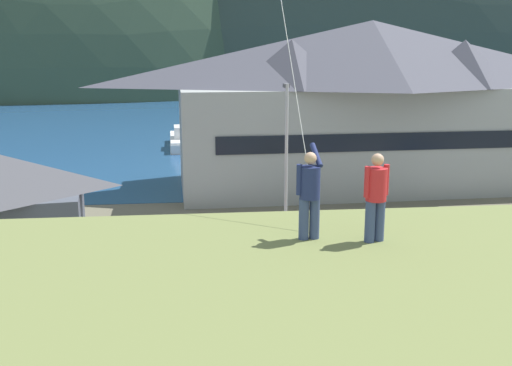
{
  "coord_description": "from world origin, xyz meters",
  "views": [
    {
      "loc": [
        -3.09,
        -18.27,
        9.69
      ],
      "look_at": [
        -0.3,
        9.0,
        3.28
      ],
      "focal_mm": 41.38,
      "sensor_mm": 36.0,
      "label": 1
    }
  ],
  "objects_px": {
    "wharf_dock": "(224,150)",
    "person_kite_flyer": "(310,192)",
    "person_companion": "(376,195)",
    "moored_boat_outer_mooring": "(261,146)",
    "parked_car_mid_row_near": "(214,252)",
    "parking_light_pole": "(286,151)",
    "parked_car_back_row_left": "(340,241)",
    "moored_boat_wharfside": "(184,140)",
    "harbor_lodge": "(370,100)"
  },
  "relations": [
    {
      "from": "parked_car_mid_row_near",
      "to": "moored_boat_wharfside",
      "type": "bearing_deg",
      "value": 93.15
    },
    {
      "from": "harbor_lodge",
      "to": "moored_boat_outer_mooring",
      "type": "distance_m",
      "value": 15.37
    },
    {
      "from": "moored_boat_wharfside",
      "to": "moored_boat_outer_mooring",
      "type": "bearing_deg",
      "value": -31.03
    },
    {
      "from": "parking_light_pole",
      "to": "person_kite_flyer",
      "type": "relative_size",
      "value": 4.18
    },
    {
      "from": "parked_car_mid_row_near",
      "to": "parked_car_back_row_left",
      "type": "relative_size",
      "value": 0.98
    },
    {
      "from": "moored_boat_wharfside",
      "to": "parked_car_back_row_left",
      "type": "xyz_separation_m",
      "value": [
        7.52,
        -32.31,
        0.34
      ]
    },
    {
      "from": "wharf_dock",
      "to": "moored_boat_wharfside",
      "type": "bearing_deg",
      "value": 134.69
    },
    {
      "from": "wharf_dock",
      "to": "moored_boat_outer_mooring",
      "type": "distance_m",
      "value": 3.4
    },
    {
      "from": "moored_boat_wharfside",
      "to": "parked_car_back_row_left",
      "type": "bearing_deg",
      "value": -76.9
    },
    {
      "from": "moored_boat_outer_mooring",
      "to": "parked_car_back_row_left",
      "type": "height_order",
      "value": "moored_boat_outer_mooring"
    },
    {
      "from": "moored_boat_outer_mooring",
      "to": "person_companion",
      "type": "bearing_deg",
      "value": -93.35
    },
    {
      "from": "moored_boat_wharfside",
      "to": "parked_car_mid_row_near",
      "type": "height_order",
      "value": "moored_boat_wharfside"
    },
    {
      "from": "moored_boat_wharfside",
      "to": "person_companion",
      "type": "bearing_deg",
      "value": -84.36
    },
    {
      "from": "moored_boat_wharfside",
      "to": "parked_car_mid_row_near",
      "type": "distance_m",
      "value": 33.2
    },
    {
      "from": "wharf_dock",
      "to": "person_companion",
      "type": "bearing_deg",
      "value": -88.83
    },
    {
      "from": "person_companion",
      "to": "person_kite_flyer",
      "type": "bearing_deg",
      "value": 167.15
    },
    {
      "from": "parked_car_back_row_left",
      "to": "moored_boat_outer_mooring",
      "type": "bearing_deg",
      "value": 90.95
    },
    {
      "from": "moored_boat_wharfside",
      "to": "parked_car_mid_row_near",
      "type": "relative_size",
      "value": 2.0
    },
    {
      "from": "wharf_dock",
      "to": "person_kite_flyer",
      "type": "xyz_separation_m",
      "value": [
        -0.37,
        -42.4,
        6.56
      ]
    },
    {
      "from": "wharf_dock",
      "to": "parked_car_mid_row_near",
      "type": "bearing_deg",
      "value": -93.68
    },
    {
      "from": "wharf_dock",
      "to": "person_kite_flyer",
      "type": "height_order",
      "value": "person_kite_flyer"
    },
    {
      "from": "parked_car_back_row_left",
      "to": "parking_light_pole",
      "type": "xyz_separation_m",
      "value": [
        -1.87,
        4.02,
        3.46
      ]
    },
    {
      "from": "moored_boat_outer_mooring",
      "to": "person_kite_flyer",
      "type": "height_order",
      "value": "person_kite_flyer"
    },
    {
      "from": "moored_boat_outer_mooring",
      "to": "person_kite_flyer",
      "type": "relative_size",
      "value": 3.42
    },
    {
      "from": "person_companion",
      "to": "parked_car_mid_row_near",
      "type": "bearing_deg",
      "value": 101.74
    },
    {
      "from": "moored_boat_wharfside",
      "to": "person_companion",
      "type": "xyz_separation_m",
      "value": [
        4.58,
        -46.44,
        6.17
      ]
    },
    {
      "from": "parking_light_pole",
      "to": "parked_car_mid_row_near",
      "type": "bearing_deg",
      "value": -128.22
    },
    {
      "from": "parked_car_mid_row_near",
      "to": "parking_light_pole",
      "type": "height_order",
      "value": "parking_light_pole"
    },
    {
      "from": "parking_light_pole",
      "to": "wharf_dock",
      "type": "bearing_deg",
      "value": 94.51
    },
    {
      "from": "harbor_lodge",
      "to": "parked_car_mid_row_near",
      "type": "distance_m",
      "value": 20.07
    },
    {
      "from": "parked_car_back_row_left",
      "to": "wharf_dock",
      "type": "bearing_deg",
      "value": 97.6
    },
    {
      "from": "parking_light_pole",
      "to": "person_companion",
      "type": "relative_size",
      "value": 4.46
    },
    {
      "from": "harbor_lodge",
      "to": "moored_boat_outer_mooring",
      "type": "height_order",
      "value": "harbor_lodge"
    },
    {
      "from": "parked_car_back_row_left",
      "to": "person_kite_flyer",
      "type": "height_order",
      "value": "person_kite_flyer"
    },
    {
      "from": "moored_boat_outer_mooring",
      "to": "parked_car_mid_row_near",
      "type": "bearing_deg",
      "value": -100.26
    },
    {
      "from": "harbor_lodge",
      "to": "parking_light_pole",
      "type": "relative_size",
      "value": 3.61
    },
    {
      "from": "moored_boat_wharfside",
      "to": "person_companion",
      "type": "distance_m",
      "value": 47.07
    },
    {
      "from": "person_companion",
      "to": "moored_boat_outer_mooring",
      "type": "bearing_deg",
      "value": 86.65
    },
    {
      "from": "parked_car_mid_row_near",
      "to": "person_companion",
      "type": "relative_size",
      "value": 2.46
    },
    {
      "from": "person_kite_flyer",
      "to": "parked_car_mid_row_near",
      "type": "bearing_deg",
      "value": 96.67
    },
    {
      "from": "parked_car_back_row_left",
      "to": "person_companion",
      "type": "bearing_deg",
      "value": -101.75
    },
    {
      "from": "wharf_dock",
      "to": "parked_car_mid_row_near",
      "type": "relative_size",
      "value": 3.6
    },
    {
      "from": "wharf_dock",
      "to": "person_kite_flyer",
      "type": "relative_size",
      "value": 8.3
    },
    {
      "from": "harbor_lodge",
      "to": "moored_boat_wharfside",
      "type": "distance_m",
      "value": 22.38
    },
    {
      "from": "moored_boat_outer_mooring",
      "to": "parked_car_back_row_left",
      "type": "xyz_separation_m",
      "value": [
        0.47,
        -28.07,
        0.34
      ]
    },
    {
      "from": "parked_car_mid_row_near",
      "to": "parked_car_back_row_left",
      "type": "distance_m",
      "value": 5.76
    },
    {
      "from": "moored_boat_wharfside",
      "to": "moored_boat_outer_mooring",
      "type": "relative_size",
      "value": 1.35
    },
    {
      "from": "person_companion",
      "to": "parked_car_back_row_left",
      "type": "bearing_deg",
      "value": 78.25
    },
    {
      "from": "moored_boat_outer_mooring",
      "to": "person_companion",
      "type": "distance_m",
      "value": 42.71
    },
    {
      "from": "harbor_lodge",
      "to": "parked_car_back_row_left",
      "type": "bearing_deg",
      "value": -110.55
    }
  ]
}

